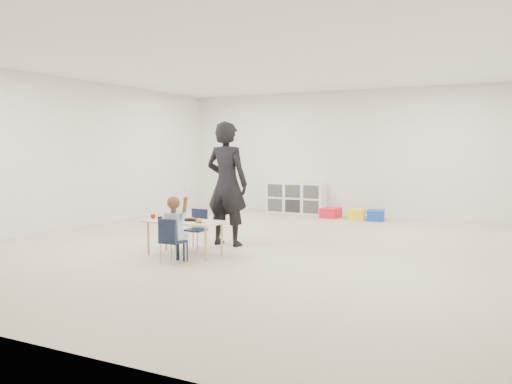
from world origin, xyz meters
The scene contains 16 objects.
room centered at (0.00, 0.00, 1.40)m, with size 9.00×9.02×2.80m.
table centered at (-0.56, -1.11, 0.25)m, with size 1.08×0.55×0.49m.
chair_near centered at (-0.41, -1.60, 0.29)m, with size 0.29×0.27×0.59m, color #111B34, non-canonical shape.
chair_far centered at (-0.72, -0.62, 0.29)m, with size 0.29×0.27×0.59m, color #111B34, non-canonical shape.
child centered at (-0.41, -1.60, 0.46)m, with size 0.39×0.39×0.93m, color #B4D3F4, non-canonical shape.
lunch_tray_near centered at (-0.47, -1.07, 0.51)m, with size 0.22×0.16×0.03m, color black.
lunch_tray_far centered at (-0.91, -1.04, 0.51)m, with size 0.22×0.16×0.03m, color black.
milk_carton centered at (-0.56, -1.20, 0.54)m, with size 0.07×0.07×0.10m, color white.
bread_roll centered at (-0.24, -1.22, 0.53)m, with size 0.09×0.09×0.07m, color #B38649.
apple_near centered at (-0.68, -1.08, 0.53)m, with size 0.07×0.07×0.07m, color maroon.
apple_far centered at (-1.08, -1.15, 0.53)m, with size 0.07×0.07×0.07m, color maroon.
cubby_shelf centered at (-1.20, 4.28, 0.35)m, with size 1.40×0.40×0.70m, color white.
adult centered at (-0.46, -0.12, 0.95)m, with size 0.69×0.46×1.90m, color black.
bin_red centered at (-0.18, 3.82, 0.11)m, with size 0.35×0.44×0.22m, color red.
bin_yellow centered at (0.38, 3.86, 0.11)m, with size 0.34×0.44×0.22m, color yellow.
bin_blue centered at (0.81, 3.81, 0.11)m, with size 0.35×0.45×0.22m, color #153AA2.
Camera 1 is at (3.78, -7.28, 1.48)m, focal length 38.00 mm.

